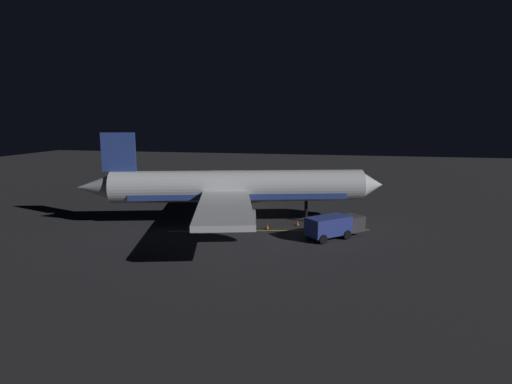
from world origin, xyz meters
TOP-DOWN VIEW (x-y plane):
  - ground_plane at (0.00, 0.00)m, footprint 180.00×180.00m
  - apron_guide_stripe at (2.82, 4.00)m, footprint 5.27×20.41m
  - airliner at (0.15, -0.55)m, footprint 33.13×33.28m
  - baggage_truck at (4.23, 10.61)m, footprint 5.65×5.81m
  - catering_truck at (-10.62, -2.35)m, footprint 5.41×6.05m
  - ground_crew_worker at (1.52, 10.66)m, footprint 0.40×0.40m
  - traffic_cone_near_left at (2.32, 3.72)m, footprint 0.50×0.50m
  - traffic_cone_near_right at (0.08, 6.62)m, footprint 0.50×0.50m
  - traffic_cone_under_wing at (2.83, 8.98)m, footprint 0.50×0.50m
  - traffic_cone_far at (0.72, 7.95)m, footprint 0.50×0.50m

SIDE VIEW (x-z plane):
  - ground_plane at x=0.00m, z-range -0.20..0.00m
  - apron_guide_stripe at x=2.82m, z-range 0.00..0.01m
  - traffic_cone_near_left at x=2.32m, z-range -0.03..0.52m
  - traffic_cone_near_right at x=0.08m, z-range -0.03..0.52m
  - traffic_cone_under_wing at x=2.83m, z-range -0.03..0.52m
  - traffic_cone_far at x=0.72m, z-range -0.03..0.52m
  - ground_crew_worker at x=1.52m, z-range 0.02..1.76m
  - baggage_truck at x=4.23m, z-range 0.07..2.26m
  - catering_truck at x=-10.62m, z-range 0.07..2.28m
  - airliner at x=0.15m, z-range -1.11..8.87m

